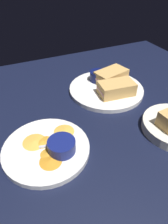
{
  "coord_description": "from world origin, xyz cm",
  "views": [
    {
      "loc": [
        34.12,
        45.1,
        43.9
      ],
      "look_at": [
        12.53,
        -1.86,
        3.0
      ],
      "focal_mm": 32.5,
      "sensor_mm": 36.0,
      "label": 1
    }
  ],
  "objects_px": {
    "plate_sandwich_main": "(106,89)",
    "sandwich_half_near": "(116,88)",
    "ramekin_dark_sauce": "(98,76)",
    "sandwich_half_far": "(111,76)",
    "spoon_by_gravy_ramekin": "(64,143)",
    "plate_chips_companion": "(46,149)",
    "ramekin_light_gravy": "(62,146)",
    "spoon_by_dark_ramekin": "(106,85)"
  },
  "relations": [
    {
      "from": "spoon_by_dark_ramekin",
      "to": "ramekin_light_gravy",
      "type": "distance_m",
      "value": 0.37
    },
    {
      "from": "plate_sandwich_main",
      "to": "sandwich_half_far",
      "type": "distance_m",
      "value": 0.06
    },
    {
      "from": "sandwich_half_near",
      "to": "spoon_by_dark_ramekin",
      "type": "relative_size",
      "value": 1.41
    },
    {
      "from": "plate_chips_companion",
      "to": "ramekin_light_gravy",
      "type": "relative_size",
      "value": 3.22
    },
    {
      "from": "plate_sandwich_main",
      "to": "sandwich_half_near",
      "type": "distance_m",
      "value": 0.06
    },
    {
      "from": "sandwich_half_far",
      "to": "plate_chips_companion",
      "type": "height_order",
      "value": "sandwich_half_far"
    },
    {
      "from": "plate_sandwich_main",
      "to": "sandwich_half_far",
      "type": "xyz_separation_m",
      "value": [
        -0.04,
        -0.04,
        0.03
      ]
    },
    {
      "from": "sandwich_half_near",
      "to": "spoon_by_gravy_ramekin",
      "type": "bearing_deg",
      "value": 30.8
    },
    {
      "from": "sandwich_half_far",
      "to": "ramekin_light_gravy",
      "type": "bearing_deg",
      "value": 40.84
    },
    {
      "from": "plate_chips_companion",
      "to": "spoon_by_gravy_ramekin",
      "type": "xyz_separation_m",
      "value": [
        -0.05,
        0.01,
        0.01
      ]
    },
    {
      "from": "plate_chips_companion",
      "to": "spoon_by_gravy_ramekin",
      "type": "height_order",
      "value": "spoon_by_gravy_ramekin"
    },
    {
      "from": "plate_sandwich_main",
      "to": "ramekin_light_gravy",
      "type": "height_order",
      "value": "ramekin_light_gravy"
    },
    {
      "from": "sandwich_half_near",
      "to": "ramekin_light_gravy",
      "type": "xyz_separation_m",
      "value": [
        0.28,
        0.18,
        -0.01
      ]
    },
    {
      "from": "sandwich_half_near",
      "to": "plate_chips_companion",
      "type": "distance_m",
      "value": 0.35
    },
    {
      "from": "sandwich_half_near",
      "to": "ramekin_dark_sauce",
      "type": "xyz_separation_m",
      "value": [
        0.01,
        -0.12,
        -0.0
      ]
    },
    {
      "from": "spoon_by_dark_ramekin",
      "to": "spoon_by_gravy_ramekin",
      "type": "bearing_deg",
      "value": 40.91
    },
    {
      "from": "plate_sandwich_main",
      "to": "plate_chips_companion",
      "type": "height_order",
      "value": "same"
    },
    {
      "from": "plate_sandwich_main",
      "to": "ramekin_dark_sauce",
      "type": "xyz_separation_m",
      "value": [
        0.0,
        -0.07,
        0.03
      ]
    },
    {
      "from": "ramekin_light_gravy",
      "to": "plate_chips_companion",
      "type": "bearing_deg",
      "value": -39.81
    },
    {
      "from": "plate_sandwich_main",
      "to": "spoon_by_dark_ramekin",
      "type": "relative_size",
      "value": 2.94
    },
    {
      "from": "plate_sandwich_main",
      "to": "spoon_by_gravy_ramekin",
      "type": "distance_m",
      "value": 0.33
    },
    {
      "from": "ramekin_dark_sauce",
      "to": "plate_sandwich_main",
      "type": "bearing_deg",
      "value": 92.36
    },
    {
      "from": "spoon_by_dark_ramekin",
      "to": "plate_chips_companion",
      "type": "xyz_separation_m",
      "value": [
        0.31,
        0.21,
        -0.01
      ]
    },
    {
      "from": "ramekin_dark_sauce",
      "to": "ramekin_light_gravy",
      "type": "relative_size",
      "value": 0.92
    },
    {
      "from": "ramekin_dark_sauce",
      "to": "ramekin_light_gravy",
      "type": "height_order",
      "value": "ramekin_dark_sauce"
    },
    {
      "from": "spoon_by_dark_ramekin",
      "to": "spoon_by_gravy_ramekin",
      "type": "distance_m",
      "value": 0.34
    },
    {
      "from": "sandwich_half_near",
      "to": "ramekin_dark_sauce",
      "type": "bearing_deg",
      "value": -83.52
    },
    {
      "from": "sandwich_half_far",
      "to": "plate_chips_companion",
      "type": "xyz_separation_m",
      "value": [
        0.35,
        0.24,
        -0.03
      ]
    },
    {
      "from": "ramekin_light_gravy",
      "to": "ramekin_dark_sauce",
      "type": "bearing_deg",
      "value": -131.85
    },
    {
      "from": "ramekin_dark_sauce",
      "to": "sandwich_half_far",
      "type": "bearing_deg",
      "value": 146.83
    },
    {
      "from": "plate_sandwich_main",
      "to": "sandwich_half_near",
      "type": "height_order",
      "value": "sandwich_half_near"
    },
    {
      "from": "sandwich_half_near",
      "to": "ramekin_dark_sauce",
      "type": "height_order",
      "value": "sandwich_half_near"
    },
    {
      "from": "sandwich_half_far",
      "to": "spoon_by_gravy_ramekin",
      "type": "relative_size",
      "value": 1.46
    },
    {
      "from": "ramekin_dark_sauce",
      "to": "sandwich_half_near",
      "type": "bearing_deg",
      "value": 96.48
    },
    {
      "from": "sandwich_half_near",
      "to": "spoon_by_gravy_ramekin",
      "type": "xyz_separation_m",
      "value": [
        0.27,
        0.16,
        -0.02
      ]
    },
    {
      "from": "sandwich_half_far",
      "to": "plate_chips_companion",
      "type": "distance_m",
      "value": 0.42
    },
    {
      "from": "ramekin_dark_sauce",
      "to": "plate_chips_companion",
      "type": "bearing_deg",
      "value": 41.45
    },
    {
      "from": "sandwich_half_near",
      "to": "plate_sandwich_main",
      "type": "bearing_deg",
      "value": -78.64
    },
    {
      "from": "sandwich_half_near",
      "to": "plate_chips_companion",
      "type": "bearing_deg",
      "value": 25.01
    },
    {
      "from": "sandwich_half_far",
      "to": "spoon_by_dark_ramekin",
      "type": "bearing_deg",
      "value": 33.55
    },
    {
      "from": "plate_chips_companion",
      "to": "spoon_by_gravy_ramekin",
      "type": "relative_size",
      "value": 2.44
    },
    {
      "from": "plate_chips_companion",
      "to": "sandwich_half_near",
      "type": "bearing_deg",
      "value": -154.99
    }
  ]
}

